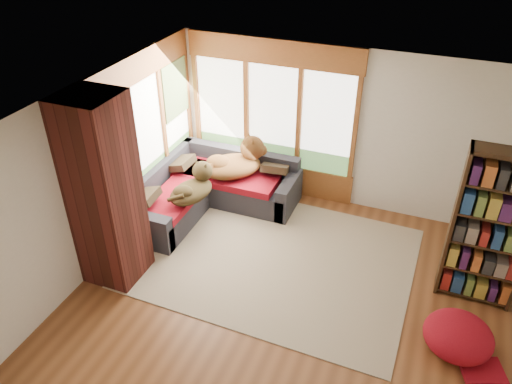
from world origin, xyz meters
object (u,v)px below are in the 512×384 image
Objects in this scene: sectional_sofa at (212,186)px; dog_brindle at (194,183)px; brick_chimney at (105,193)px; dog_tan at (236,158)px; pouf at (458,335)px; bookshelf at (490,230)px; area_rug at (274,257)px.

dog_brindle reaches higher than sectional_sofa.
brick_chimney is 2.27× the size of dog_tan.
pouf is at bearing -24.37° from sectional_sofa.
bookshelf is at bearing 81.81° from pouf.
pouf is at bearing 3.84° from brick_chimney.
brick_chimney is 2.93× the size of dog_brindle.
area_rug is at bearing -174.72° from bookshelf.
dog_tan is at bearing 132.90° from area_rug.
brick_chimney is 4.73m from bookshelf.
dog_tan is 1.29× the size of dog_brindle.
brick_chimney is at bearing -164.05° from bookshelf.
sectional_sofa is 1.92× the size of dog_tan.
pouf is (-0.14, -1.00, -0.83)m from bookshelf.
pouf is (2.50, -0.76, 0.22)m from area_rug.
dog_tan is (0.38, 0.16, 0.52)m from sectional_sofa.
dog_brindle is at bearing -150.45° from dog_tan.
area_rug is 2.85m from bookshelf.
pouf is (4.40, 0.30, -1.07)m from brick_chimney.
sectional_sofa is 4.32m from pouf.
dog_tan is at bearing -7.80° from dog_brindle.
area_rug is at bearing 163.10° from pouf.
dog_tan reaches higher than dog_brindle.
sectional_sofa reaches higher than pouf.
bookshelf is (4.54, 1.30, -0.24)m from brick_chimney.
area_rug is (1.90, 1.05, -1.29)m from brick_chimney.
sectional_sofa is 1.79m from area_rug.
pouf is at bearing -91.78° from dog_brindle.
dog_brindle is at bearing 167.42° from area_rug.
sectional_sofa is at bearing 169.62° from bookshelf.
brick_chimney is at bearing -151.00° from area_rug.
area_rug is 3.33× the size of dog_tan.
area_rug is at bearing 29.00° from brick_chimney.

